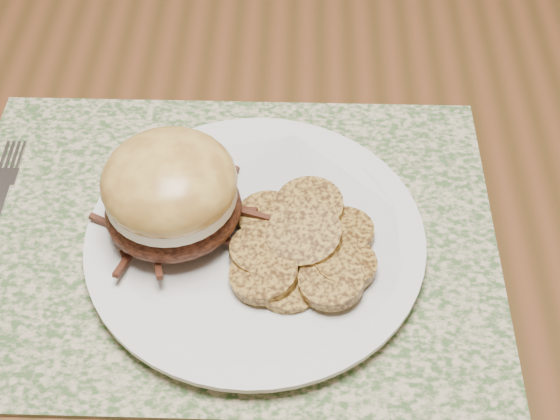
% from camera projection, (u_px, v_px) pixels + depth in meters
% --- Properties ---
extents(dining_table, '(1.50, 0.90, 0.75)m').
position_uv_depth(dining_table, '(247.00, 184.00, 0.80)').
color(dining_table, brown).
rests_on(dining_table, ground).
extents(placemat, '(0.45, 0.33, 0.00)m').
position_uv_depth(placemat, '(226.00, 236.00, 0.65)').
color(placemat, '#3E5C2F').
rests_on(placemat, dining_table).
extents(dinner_plate, '(0.26, 0.26, 0.02)m').
position_uv_depth(dinner_plate, '(255.00, 241.00, 0.64)').
color(dinner_plate, white).
rests_on(dinner_plate, placemat).
extents(pork_sandwich, '(0.14, 0.14, 0.08)m').
position_uv_depth(pork_sandwich, '(171.00, 193.00, 0.61)').
color(pork_sandwich, black).
rests_on(pork_sandwich, dinner_plate).
extents(roasted_potatoes, '(0.13, 0.14, 0.04)m').
position_uv_depth(roasted_potatoes, '(301.00, 247.00, 0.61)').
color(roasted_potatoes, olive).
rests_on(roasted_potatoes, dinner_plate).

